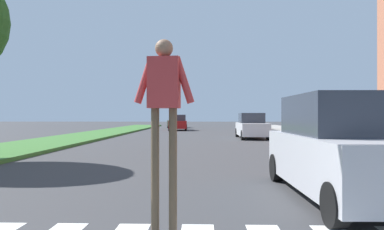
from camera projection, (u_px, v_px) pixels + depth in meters
The scene contains 8 objects.
ground_plane at pixel (208, 137), 26.66m from camera, with size 140.00×140.00×0.00m, color #38383A.
median_strip at pixel (78, 138), 24.93m from camera, with size 4.06×64.00×0.15m, color #386B2D.
sidewalk_right at pixel (348, 138), 24.38m from camera, with size 3.00×64.00×0.15m, color #9E9991.
pedestrian_performer at pixel (164, 107), 4.49m from camera, with size 0.75×0.27×2.49m.
suv_crossing at pixel (343, 149), 7.00m from camera, with size 2.05×4.64×1.97m.
sedan_midblock at pixel (252, 127), 25.26m from camera, with size 1.89×4.53×1.74m.
sedan_distant at pixel (178, 123), 39.30m from camera, with size 2.06×4.41×1.66m.
sedan_far_horizon at pixel (176, 122), 47.51m from camera, with size 2.02×4.45×1.63m.
Camera 1 is at (-0.37, 3.32, 1.56)m, focal length 34.48 mm.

